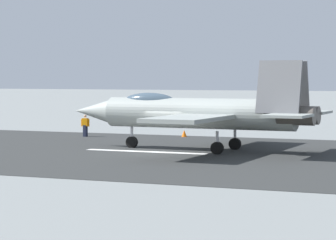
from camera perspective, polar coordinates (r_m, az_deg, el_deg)
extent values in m
plane|color=gray|center=(47.97, -0.83, -2.39)|extent=(400.00, 400.00, 0.00)
cube|color=#2C2E2D|center=(47.97, -0.83, -2.37)|extent=(240.00, 26.00, 0.02)
cube|color=white|center=(48.26, -1.64, -2.33)|extent=(8.00, 0.70, 0.00)
cylinder|color=#969D98|center=(48.80, 2.31, 0.48)|extent=(12.43, 2.40, 1.92)
cone|color=#969D98|center=(52.13, -5.46, 0.65)|extent=(2.92, 1.74, 1.63)
ellipsoid|color=#3F5160|center=(50.18, -1.38, 1.38)|extent=(3.64, 1.24, 1.10)
cylinder|color=#47423D|center=(46.26, 9.36, 0.29)|extent=(2.24, 1.19, 1.10)
cylinder|color=#47423D|center=(47.32, 9.70, 0.35)|extent=(2.24, 1.19, 1.10)
cube|color=#969D98|center=(44.57, 1.49, 0.10)|extent=(3.65, 6.55, 0.24)
cube|color=#969D98|center=(52.34, 5.04, 0.55)|extent=(3.65, 6.55, 0.24)
cube|color=#969D98|center=(44.47, 8.74, 0.31)|extent=(2.51, 2.89, 0.16)
cube|color=#969D98|center=(49.10, 10.25, 0.57)|extent=(2.51, 2.89, 0.16)
cube|color=slate|center=(46.12, 8.12, 2.41)|extent=(2.64, 1.05, 3.14)
cube|color=slate|center=(47.85, 8.73, 2.43)|extent=(2.64, 1.05, 3.14)
cylinder|color=silver|center=(50.88, -2.66, -1.28)|extent=(0.18, 0.18, 1.40)
cylinder|color=black|center=(50.90, -2.66, -1.63)|extent=(0.77, 0.33, 0.76)
cylinder|color=silver|center=(46.76, 3.62, -1.68)|extent=(0.18, 0.18, 1.40)
cylinder|color=black|center=(46.79, 3.62, -2.07)|extent=(0.77, 0.33, 0.76)
cylinder|color=silver|center=(49.76, 4.92, -1.39)|extent=(0.18, 0.18, 1.40)
cylinder|color=black|center=(49.79, 4.92, -1.75)|extent=(0.77, 0.33, 0.76)
cube|color=#1E2338|center=(60.51, -6.07, -0.80)|extent=(0.24, 0.36, 0.91)
cube|color=orange|center=(60.47, -6.08, -0.16)|extent=(0.46, 0.30, 0.62)
sphere|color=tan|center=(60.44, -6.08, 0.29)|extent=(0.22, 0.22, 0.22)
cylinder|color=orange|center=(60.34, -5.82, -0.20)|extent=(0.10, 0.10, 0.59)
cylinder|color=orange|center=(60.60, -6.33, -0.19)|extent=(0.10, 0.10, 0.59)
cone|color=orange|center=(59.99, 1.19, -0.99)|extent=(0.44, 0.44, 0.55)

